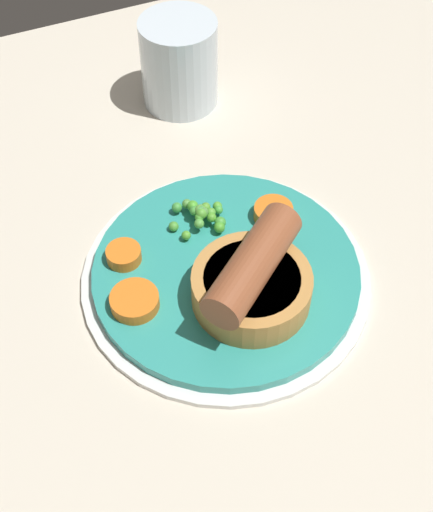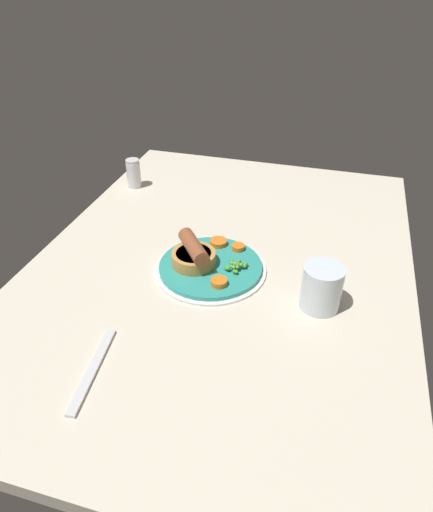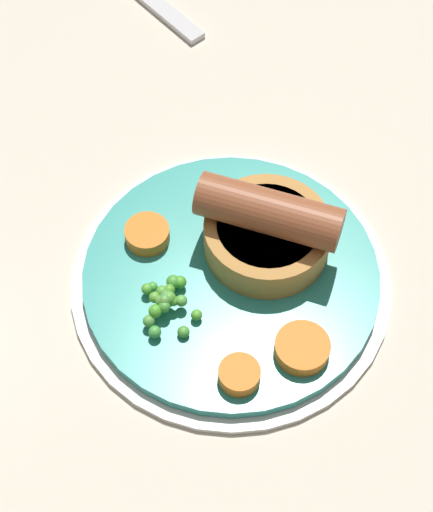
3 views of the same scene
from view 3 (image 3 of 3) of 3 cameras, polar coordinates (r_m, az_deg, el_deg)
dining_table at (r=62.64cm, az=1.80°, el=-5.61°), size 110.00×80.00×3.00cm
dinner_plate at (r=62.72cm, az=0.97°, el=-1.56°), size 23.54×23.54×1.40cm
sausage_pudding at (r=61.48cm, az=3.42°, el=1.86°), size 10.10×9.23×5.92cm
pea_pile at (r=59.75cm, az=-3.35°, el=-3.04°), size 5.02×4.47×1.84cm
carrot_slice_0 at (r=57.60cm, az=1.53°, el=-7.92°), size 4.03×4.03×1.13cm
carrot_slice_1 at (r=63.34cm, az=-4.64°, el=1.46°), size 4.69×4.69×1.20cm
carrot_slice_2 at (r=58.73cm, az=5.73°, el=-6.13°), size 5.31×5.31×1.12cm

